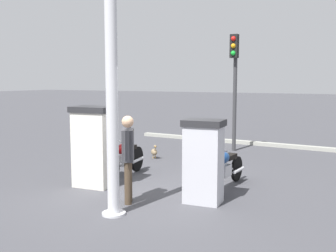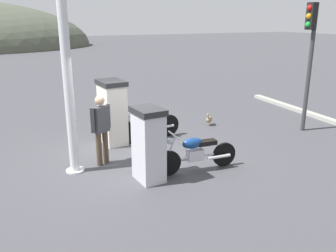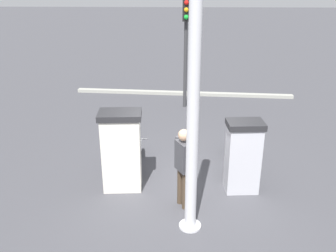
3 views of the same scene
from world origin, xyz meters
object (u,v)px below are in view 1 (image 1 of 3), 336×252
object	(u,v)px
attendant_person	(128,154)
canopy_support_pole	(112,103)
fuel_pump_near	(204,161)
motorcycle_near_pump	(225,167)
wandering_duck	(154,152)
roadside_traffic_light	(235,72)
motorcycle_far_pump	(125,158)
fuel_pump_far	(94,146)

from	to	relation	value
attendant_person	canopy_support_pole	bearing A→B (deg)	-168.60
fuel_pump_near	canopy_support_pole	world-z (taller)	canopy_support_pole
motorcycle_near_pump	canopy_support_pole	xyz separation A→B (m)	(-2.42, 1.12, 1.45)
motorcycle_near_pump	wandering_duck	world-z (taller)	motorcycle_near_pump
motorcycle_near_pump	roadside_traffic_light	bearing A→B (deg)	15.68
fuel_pump_near	canopy_support_pole	xyz separation A→B (m)	(-1.32, 1.09, 1.11)
fuel_pump_near	motorcycle_near_pump	xyz separation A→B (m)	(1.10, -0.03, -0.34)
fuel_pump_near	roadside_traffic_light	distance (m)	5.80
motorcycle_far_pump	roadside_traffic_light	xyz separation A→B (m)	(4.47, -1.17, 2.04)
fuel_pump_near	motorcycle_far_pump	world-z (taller)	fuel_pump_near
motorcycle_far_pump	canopy_support_pole	bearing A→B (deg)	-150.82
attendant_person	roadside_traffic_light	world-z (taller)	roadside_traffic_light
roadside_traffic_light	canopy_support_pole	world-z (taller)	canopy_support_pole
wandering_duck	motorcycle_near_pump	bearing A→B (deg)	-126.36
motorcycle_near_pump	roadside_traffic_light	distance (m)	4.93
fuel_pump_far	roadside_traffic_light	distance (m)	5.81
motorcycle_far_pump	attendant_person	size ratio (longest dim) A/B	1.19
fuel_pump_near	roadside_traffic_light	world-z (taller)	roadside_traffic_light
motorcycle_near_pump	fuel_pump_near	bearing A→B (deg)	178.34
fuel_pump_near	canopy_support_pole	distance (m)	2.04
attendant_person	wandering_duck	bearing A→B (deg)	22.62
wandering_duck	roadside_traffic_light	world-z (taller)	roadside_traffic_light
motorcycle_near_pump	canopy_support_pole	world-z (taller)	canopy_support_pole
fuel_pump_far	roadside_traffic_light	world-z (taller)	roadside_traffic_light
fuel_pump_far	canopy_support_pole	world-z (taller)	canopy_support_pole
motorcycle_far_pump	wandering_duck	xyz separation A→B (m)	(2.27, 0.48, -0.26)
fuel_pump_near	motorcycle_near_pump	bearing A→B (deg)	-1.66
motorcycle_near_pump	wandering_duck	bearing A→B (deg)	53.64
motorcycle_near_pump	attendant_person	xyz separation A→B (m)	(-1.75, 1.26, 0.48)
fuel_pump_near	wandering_duck	size ratio (longest dim) A/B	3.70
attendant_person	motorcycle_near_pump	bearing A→B (deg)	-35.65
roadside_traffic_light	canopy_support_pole	distance (m)	6.76
canopy_support_pole	fuel_pump_near	bearing A→B (deg)	-39.45
fuel_pump_far	wandering_duck	size ratio (longest dim) A/B	4.09
fuel_pump_far	motorcycle_far_pump	distance (m)	1.04
wandering_duck	canopy_support_pole	bearing A→B (deg)	-158.95
attendant_person	fuel_pump_far	bearing A→B (deg)	63.02
motorcycle_near_pump	roadside_traffic_light	xyz separation A→B (m)	(4.32, 1.21, 2.05)
motorcycle_near_pump	motorcycle_far_pump	world-z (taller)	motorcycle_far_pump
canopy_support_pole	roadside_traffic_light	bearing A→B (deg)	0.78
fuel_pump_far	motorcycle_far_pump	xyz separation A→B (m)	(0.94, -0.16, -0.41)
motorcycle_near_pump	motorcycle_far_pump	xyz separation A→B (m)	(-0.16, 2.38, 0.01)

